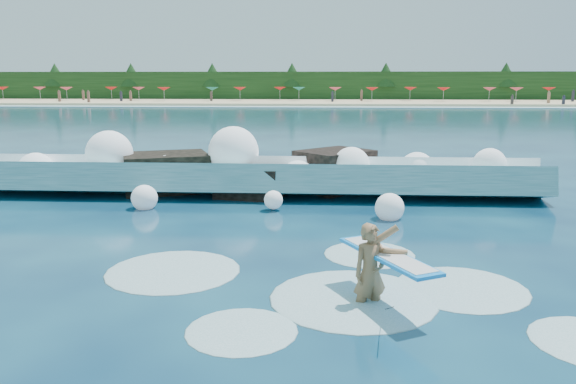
% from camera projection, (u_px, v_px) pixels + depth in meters
% --- Properties ---
extents(ground, '(200.00, 200.00, 0.00)m').
position_uv_depth(ground, '(207.00, 270.00, 11.12)').
color(ground, '#071F3C').
rests_on(ground, ground).
extents(beach, '(140.00, 20.00, 0.40)m').
position_uv_depth(beach, '(308.00, 102.00, 87.41)').
color(beach, tan).
rests_on(beach, ground).
extents(wet_band, '(140.00, 5.00, 0.08)m').
position_uv_depth(wet_band, '(306.00, 107.00, 76.68)').
color(wet_band, silver).
rests_on(wet_band, ground).
extents(treeline, '(140.00, 4.00, 5.00)m').
position_uv_depth(treeline, '(309.00, 86.00, 96.74)').
color(treeline, black).
rests_on(treeline, ground).
extents(breaking_wave, '(17.94, 2.80, 1.55)m').
position_uv_depth(breaking_wave, '(261.00, 177.00, 18.49)').
color(breaking_wave, teal).
rests_on(breaking_wave, ground).
extents(rock_cluster, '(8.81, 3.63, 1.60)m').
position_uv_depth(rock_cluster, '(243.00, 177.00, 18.86)').
color(rock_cluster, black).
rests_on(rock_cluster, ground).
extents(surfer_with_board, '(1.54, 2.85, 1.69)m').
position_uv_depth(surfer_with_board, '(374.00, 269.00, 9.31)').
color(surfer_with_board, '#936945').
rests_on(surfer_with_board, ground).
extents(wave_spray, '(15.74, 4.81, 2.28)m').
position_uv_depth(wave_spray, '(232.00, 163.00, 18.33)').
color(wave_spray, white).
rests_on(wave_spray, ground).
extents(surf_foam, '(9.10, 5.86, 0.15)m').
position_uv_depth(surf_foam, '(335.00, 289.00, 10.14)').
color(surf_foam, silver).
rests_on(surf_foam, ground).
extents(beach_umbrellas, '(111.59, 6.62, 0.50)m').
position_uv_depth(beach_umbrellas, '(306.00, 89.00, 88.66)').
color(beach_umbrellas, '#C53A4D').
rests_on(beach_umbrellas, ground).
extents(beachgoers, '(104.55, 14.01, 1.94)m').
position_uv_depth(beachgoers, '(254.00, 97.00, 83.97)').
color(beachgoers, '#3F332D').
rests_on(beachgoers, ground).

